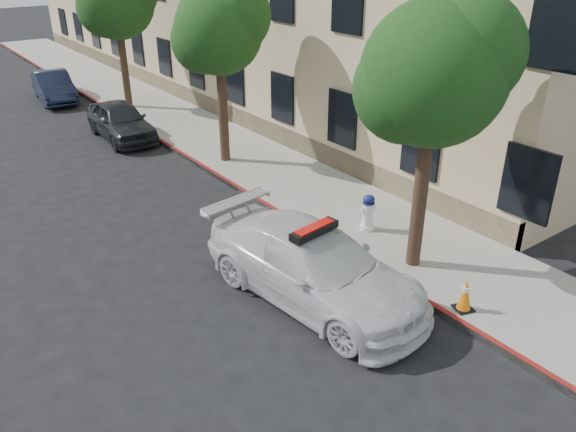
{
  "coord_description": "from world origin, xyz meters",
  "views": [
    {
      "loc": [
        -5.55,
        -8.89,
        6.49
      ],
      "look_at": [
        1.05,
        0.09,
        1.0
      ],
      "focal_mm": 35.0,
      "sensor_mm": 36.0,
      "label": 1
    }
  ],
  "objects_px": {
    "parked_car_mid": "(121,121)",
    "traffic_cone": "(465,295)",
    "police_car": "(313,266)",
    "fire_hydrant": "(368,213)",
    "parked_car_far": "(54,87)"
  },
  "relations": [
    {
      "from": "parked_car_far",
      "to": "fire_hydrant",
      "type": "height_order",
      "value": "parked_car_far"
    },
    {
      "from": "police_car",
      "to": "parked_car_mid",
      "type": "height_order",
      "value": "police_car"
    },
    {
      "from": "parked_car_mid",
      "to": "parked_car_far",
      "type": "xyz_separation_m",
      "value": [
        -0.4,
        6.89,
        -0.02
      ]
    },
    {
      "from": "parked_car_far",
      "to": "traffic_cone",
      "type": "bearing_deg",
      "value": -80.03
    },
    {
      "from": "fire_hydrant",
      "to": "parked_car_mid",
      "type": "bearing_deg",
      "value": 121.18
    },
    {
      "from": "fire_hydrant",
      "to": "traffic_cone",
      "type": "bearing_deg",
      "value": -82.52
    },
    {
      "from": "parked_car_mid",
      "to": "traffic_cone",
      "type": "height_order",
      "value": "parked_car_mid"
    },
    {
      "from": "police_car",
      "to": "fire_hydrant",
      "type": "xyz_separation_m",
      "value": [
        2.74,
        1.31,
        -0.14
      ]
    },
    {
      "from": "police_car",
      "to": "parked_car_far",
      "type": "height_order",
      "value": "police_car"
    },
    {
      "from": "police_car",
      "to": "parked_car_mid",
      "type": "relative_size",
      "value": 1.35
    },
    {
      "from": "police_car",
      "to": "traffic_cone",
      "type": "relative_size",
      "value": 8.03
    },
    {
      "from": "traffic_cone",
      "to": "parked_car_mid",
      "type": "bearing_deg",
      "value": 94.77
    },
    {
      "from": "parked_car_far",
      "to": "fire_hydrant",
      "type": "relative_size",
      "value": 4.31
    },
    {
      "from": "police_car",
      "to": "parked_car_far",
      "type": "distance_m",
      "value": 18.89
    },
    {
      "from": "police_car",
      "to": "parked_car_far",
      "type": "bearing_deg",
      "value": 81.03
    }
  ]
}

